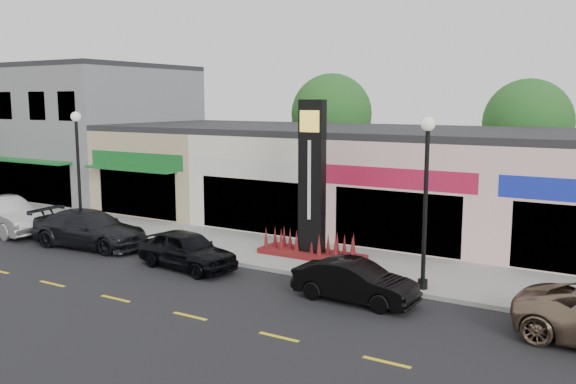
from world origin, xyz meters
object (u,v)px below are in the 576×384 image
Objects in this scene: car_black_conv at (355,281)px; lamp_west_near at (78,160)px; car_black_sedan at (187,250)px; pylon_sign at (312,202)px; lamp_east_near at (426,186)px; car_dark_sedan at (90,229)px; car_white_van at (3,216)px.

lamp_west_near is at bearing 84.42° from car_black_conv.
pylon_sign is at bearing -37.43° from car_black_sedan.
lamp_west_near is 16.00m from lamp_east_near.
lamp_east_near is at bearing -91.01° from car_dark_sedan.
car_dark_sedan reaches higher than car_black_conv.
lamp_west_near reaches higher than car_white_van.
car_black_sedan is at bearing -135.03° from pylon_sign.
lamp_west_near reaches higher than car_black_sedan.
car_white_van is 1.23× the size of car_black_sedan.
lamp_east_near reaches higher than car_dark_sedan.
lamp_west_near is 0.91× the size of pylon_sign.
car_white_van is 11.16m from car_black_sedan.
pylon_sign reaches higher than car_dark_sedan.
car_black_sedan is at bearing -168.72° from lamp_east_near.
car_white_van is (-3.52, -1.48, -2.64)m from lamp_west_near.
lamp_east_near is 1.07× the size of car_white_van.
lamp_east_near reaches higher than car_white_van.
pylon_sign is 1.14× the size of car_dark_sedan.
lamp_west_near is 4.64m from car_white_van.
lamp_east_near is 1.04× the size of car_dark_sedan.
lamp_east_near is (16.00, 0.00, 0.00)m from lamp_west_near.
lamp_west_near is at bearing 52.60° from car_dark_sedan.
pylon_sign is at bearing -78.11° from car_dark_sedan.
car_black_sedan is (7.63, -1.67, -2.77)m from lamp_west_near.
car_white_van is at bearing 96.62° from car_black_sedan.
lamp_east_near reaches higher than car_black_conv.
car_dark_sedan is (-14.04, -1.20, -2.71)m from lamp_east_near.
car_dark_sedan is at bearing -175.10° from lamp_east_near.
car_black_sedan is 1.07× the size of car_black_conv.
lamp_west_near is at bearing -62.80° from car_white_van.
lamp_west_near is 1.07× the size of car_white_van.
car_black_sedan is at bearing -100.61° from car_dark_sedan.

